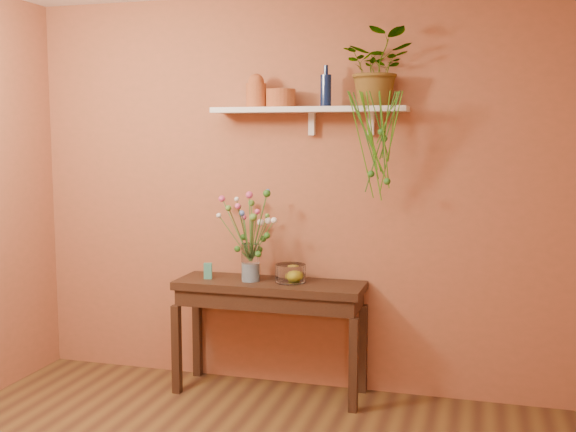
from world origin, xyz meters
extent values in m
cube|color=#AB5E3E|center=(0.00, 2.00, 1.35)|extent=(4.00, 0.04, 2.70)
cube|color=#372517|center=(-0.19, 1.78, 0.75)|extent=(1.27, 0.41, 0.05)
cube|color=#372517|center=(-0.19, 1.78, 0.66)|extent=(1.22, 0.38, 0.11)
cube|color=#372517|center=(-0.80, 1.60, 0.30)|extent=(0.05, 0.05, 0.61)
cube|color=#372517|center=(0.42, 1.60, 0.30)|extent=(0.05, 0.05, 0.61)
cube|color=#372517|center=(-0.80, 1.95, 0.30)|extent=(0.05, 0.05, 0.61)
cube|color=#372517|center=(0.42, 1.95, 0.30)|extent=(0.05, 0.05, 0.61)
cube|color=white|center=(0.05, 1.87, 1.92)|extent=(1.30, 0.24, 0.04)
cube|color=white|center=(0.05, 1.97, 1.83)|extent=(0.04, 0.05, 0.15)
cube|color=white|center=(0.45, 1.97, 1.83)|extent=(0.04, 0.05, 0.15)
cylinder|color=#B1512D|center=(-0.31, 1.85, 2.02)|extent=(0.14, 0.14, 0.16)
sphere|color=#B1512D|center=(-0.31, 1.85, 2.11)|extent=(0.11, 0.11, 0.11)
cylinder|color=#B1512D|center=(-0.14, 1.86, 2.00)|extent=(0.23, 0.23, 0.12)
cylinder|color=#0C1940|center=(0.17, 1.85, 2.04)|extent=(0.09, 0.09, 0.20)
cylinder|color=#0C1940|center=(0.17, 1.85, 2.17)|extent=(0.04, 0.04, 0.06)
imported|color=#2B651D|center=(0.50, 1.89, 2.18)|extent=(0.45, 0.40, 0.48)
cylinder|color=#2B651D|center=(0.46, 1.71, 1.76)|extent=(0.21, 0.24, 0.53)
cylinder|color=#3B8616|center=(0.57, 1.71, 1.72)|extent=(0.04, 0.24, 0.60)
cylinder|color=#3B8616|center=(0.47, 1.70, 1.75)|extent=(0.22, 0.19, 0.55)
cylinder|color=#2B651D|center=(0.55, 1.74, 1.78)|extent=(0.04, 0.08, 0.48)
cylinder|color=#3B8616|center=(0.49, 1.67, 1.77)|extent=(0.11, 0.25, 0.50)
cylinder|color=#3B8616|center=(0.42, 1.76, 1.69)|extent=(0.15, 0.12, 0.67)
cylinder|color=#2B651D|center=(0.54, 1.71, 1.81)|extent=(0.10, 0.24, 0.42)
cylinder|color=#3B8616|center=(0.58, 1.72, 1.81)|extent=(0.08, 0.22, 0.41)
cylinder|color=#3B8616|center=(0.49, 1.78, 1.68)|extent=(0.13, 0.05, 0.68)
cylinder|color=#2B651D|center=(0.61, 1.71, 1.81)|extent=(0.15, 0.16, 0.42)
cylinder|color=#3B8616|center=(0.50, 1.73, 1.75)|extent=(0.06, 0.17, 0.55)
cylinder|color=#3B8616|center=(0.48, 1.71, 1.78)|extent=(0.10, 0.12, 0.48)
cylinder|color=#2B651D|center=(0.45, 1.76, 1.75)|extent=(0.16, 0.12, 0.54)
cylinder|color=#3B8616|center=(0.62, 1.74, 1.80)|extent=(0.07, 0.09, 0.43)
cylinder|color=#3B8616|center=(0.61, 1.74, 1.70)|extent=(0.17, 0.22, 0.64)
cylinder|color=#2B651D|center=(0.54, 1.74, 1.70)|extent=(0.21, 0.14, 0.63)
cylinder|color=#3B8616|center=(0.45, 1.76, 1.87)|extent=(0.04, 0.13, 0.30)
cylinder|color=#3B8616|center=(0.58, 1.77, 1.86)|extent=(0.15, 0.11, 0.32)
sphere|color=#2B651D|center=(0.59, 1.73, 1.47)|extent=(0.05, 0.05, 0.05)
sphere|color=#2B651D|center=(0.55, 1.74, 1.77)|extent=(0.05, 0.05, 0.05)
sphere|color=#2B651D|center=(0.48, 1.78, 1.51)|extent=(0.05, 0.05, 0.05)
sphere|color=#2B651D|center=(0.56, 1.78, 1.73)|extent=(0.05, 0.05, 0.05)
cylinder|color=white|center=(-0.32, 1.76, 0.90)|extent=(0.12, 0.12, 0.25)
cylinder|color=silver|center=(-0.32, 1.76, 0.83)|extent=(0.11, 0.11, 0.12)
cylinder|color=#386B28|center=(-0.33, 1.67, 1.11)|extent=(0.03, 0.19, 0.39)
sphere|color=#D74880|center=(-0.34, 1.58, 1.30)|extent=(0.04, 0.04, 0.04)
cylinder|color=#386B28|center=(-0.27, 1.65, 1.07)|extent=(0.09, 0.22, 0.33)
sphere|color=#619334|center=(-0.23, 1.54, 1.23)|extent=(0.05, 0.05, 0.05)
cylinder|color=#386B28|center=(-0.29, 1.71, 1.07)|extent=(0.06, 0.11, 0.31)
sphere|color=#D74880|center=(-0.26, 1.66, 1.22)|extent=(0.05, 0.05, 0.05)
cylinder|color=#386B28|center=(-0.29, 1.73, 1.08)|extent=(0.08, 0.07, 0.34)
sphere|color=#D74880|center=(-0.25, 1.70, 1.25)|extent=(0.04, 0.04, 0.04)
cylinder|color=#386B28|center=(-0.26, 1.75, 1.14)|extent=(0.13, 0.02, 0.46)
sphere|color=#2B651D|center=(-0.20, 1.75, 1.37)|extent=(0.05, 0.05, 0.05)
cylinder|color=#386B28|center=(-0.24, 1.75, 1.05)|extent=(0.18, 0.03, 0.28)
sphere|color=white|center=(-0.15, 1.74, 1.19)|extent=(0.04, 0.04, 0.04)
cylinder|color=#386B28|center=(-0.26, 1.77, 1.05)|extent=(0.13, 0.03, 0.27)
sphere|color=white|center=(-0.20, 1.78, 1.19)|extent=(0.04, 0.04, 0.04)
cylinder|color=#386B28|center=(-0.27, 1.79, 1.15)|extent=(0.11, 0.07, 0.47)
sphere|color=#4F70C0|center=(-0.22, 1.82, 1.38)|extent=(0.04, 0.04, 0.04)
cylinder|color=#386B28|center=(-0.28, 1.82, 1.06)|extent=(0.09, 0.13, 0.30)
sphere|color=#619334|center=(-0.24, 1.88, 1.21)|extent=(0.03, 0.03, 0.03)
cylinder|color=#386B28|center=(-0.31, 1.84, 1.03)|extent=(0.02, 0.17, 0.24)
sphere|color=white|center=(-0.30, 1.93, 1.15)|extent=(0.05, 0.05, 0.05)
cylinder|color=#386B28|center=(-0.34, 1.80, 1.13)|extent=(0.04, 0.10, 0.44)
sphere|color=#D74880|center=(-0.36, 1.85, 1.35)|extent=(0.05, 0.05, 0.05)
cylinder|color=#386B28|center=(-0.35, 1.85, 1.10)|extent=(0.06, 0.19, 0.37)
sphere|color=#619334|center=(-0.38, 1.94, 1.28)|extent=(0.05, 0.05, 0.05)
cylinder|color=#386B28|center=(-0.37, 1.83, 1.05)|extent=(0.10, 0.15, 0.28)
sphere|color=#D74880|center=(-0.42, 1.90, 1.19)|extent=(0.04, 0.04, 0.04)
cylinder|color=#386B28|center=(-0.44, 1.81, 1.12)|extent=(0.24, 0.11, 0.41)
sphere|color=#D74880|center=(-0.56, 1.86, 1.32)|extent=(0.05, 0.05, 0.05)
cylinder|color=#386B28|center=(-0.37, 1.77, 1.09)|extent=(0.10, 0.03, 0.36)
sphere|color=#2B651D|center=(-0.41, 1.78, 1.27)|extent=(0.04, 0.04, 0.04)
cylinder|color=#386B28|center=(-0.43, 1.75, 1.06)|extent=(0.22, 0.03, 0.31)
sphere|color=white|center=(-0.54, 1.74, 1.22)|extent=(0.03, 0.03, 0.03)
cylinder|color=#386B28|center=(-0.36, 1.73, 1.12)|extent=(0.08, 0.07, 0.42)
sphere|color=white|center=(-0.39, 1.70, 1.33)|extent=(0.03, 0.03, 0.03)
cylinder|color=#386B28|center=(-0.34, 1.73, 1.08)|extent=(0.05, 0.06, 0.33)
sphere|color=#4F70C0|center=(-0.36, 1.70, 1.24)|extent=(0.04, 0.04, 0.04)
cylinder|color=#386B28|center=(-0.36, 1.67, 1.10)|extent=(0.09, 0.19, 0.38)
sphere|color=#619334|center=(-0.41, 1.57, 1.29)|extent=(0.04, 0.04, 0.04)
sphere|color=#2B651D|center=(-0.41, 1.86, 1.06)|extent=(0.04, 0.04, 0.04)
sphere|color=#2B651D|center=(-0.24, 1.67, 0.98)|extent=(0.04, 0.04, 0.04)
sphere|color=#2B651D|center=(-0.29, 1.86, 0.97)|extent=(0.04, 0.04, 0.04)
sphere|color=#2B651D|center=(-0.25, 1.80, 1.06)|extent=(0.04, 0.04, 0.04)
sphere|color=#2B651D|center=(-0.20, 1.74, 1.09)|extent=(0.04, 0.04, 0.04)
sphere|color=#2B651D|center=(-0.44, 1.82, 0.98)|extent=(0.04, 0.04, 0.04)
cylinder|color=white|center=(-0.05, 1.79, 0.83)|extent=(0.20, 0.20, 0.12)
cylinder|color=white|center=(-0.05, 1.79, 0.78)|extent=(0.20, 0.20, 0.01)
sphere|color=#FFF328|center=(-0.04, 1.80, 0.82)|extent=(0.08, 0.08, 0.08)
cube|color=teal|center=(-0.63, 1.75, 0.83)|extent=(0.06, 0.05, 0.11)
camera|label=1|loc=(1.17, -2.59, 1.76)|focal=43.15mm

